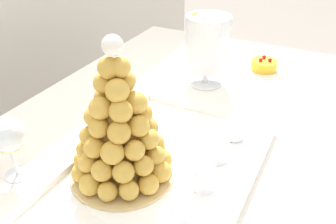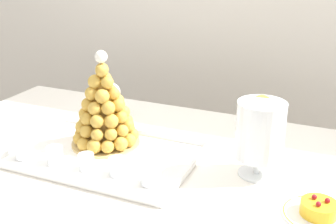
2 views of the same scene
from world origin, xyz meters
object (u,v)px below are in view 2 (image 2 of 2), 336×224
Objects in this scene: dessert_cup_right at (149,177)px; wine_glass at (111,94)px; dessert_cup_left at (24,150)px; serving_tray at (104,156)px; croquembouche at (104,110)px; fruit_tart_plate at (318,212)px; dessert_cup_centre at (86,162)px; dessert_cup_mid_right at (118,167)px; dessert_cup_mid_left at (55,156)px; macaron_goblet at (260,131)px.

dessert_cup_right is 0.33× the size of wine_glass.
dessert_cup_left is at bearing -178.57° from dessert_cup_right.
wine_glass is at bearing 115.96° from serving_tray.
croquembouche is 0.75m from fruit_tart_plate.
dessert_cup_centre is (0.04, -0.18, -0.10)m from croquembouche.
dessert_cup_centre is at bearing -88.74° from serving_tray.
croquembouche reaches higher than dessert_cup_centre.
croquembouche reaches higher than dessert_cup_mid_right.
dessert_cup_mid_right is at bearing -49.80° from croquembouche.
dessert_cup_mid_right is (0.11, -0.09, 0.03)m from serving_tray.
dessert_cup_mid_left is 0.42m from wine_glass.
dessert_cup_mid_left reaches higher than dessert_cup_centre.
dessert_cup_mid_left is 0.80m from fruit_tart_plate.
dessert_cup_left reaches higher than dessert_cup_mid_right.
dessert_cup_mid_right is at bearing 3.66° from dessert_cup_mid_left.
wine_glass reaches higher than serving_tray.
wine_glass is (-0.36, 0.41, 0.08)m from dessert_cup_right.
dessert_cup_centre and dessert_cup_mid_right have the same top height.
dessert_cup_centre is at bearing -174.15° from dessert_cup_mid_right.
fruit_tart_plate is (0.80, 0.04, -0.02)m from dessert_cup_mid_left.
dessert_cup_mid_right is 0.47m from wine_glass.
croquembouche is at bearing 67.81° from dessert_cup_mid_left.
dessert_cup_right is 0.35m from macaron_goblet.
macaron_goblet is (0.49, 0.19, 0.11)m from dessert_cup_centre.
croquembouche is at bearing 116.21° from serving_tray.
serving_tray is 10.55× the size of dessert_cup_mid_right.
dessert_cup_centre is 0.34× the size of wine_glass.
croquembouche is at bearing 102.42° from dessert_cup_centre.
dessert_cup_right is at bearing -35.69° from croquembouche.
croquembouche reaches higher than wine_glass.
macaron_goblet reaches higher than dessert_cup_centre.
dessert_cup_right is at bearing -26.04° from serving_tray.
macaron_goblet is at bearing 34.84° from dessert_cup_right.
croquembouche reaches higher than dessert_cup_right.
croquembouche reaches higher than serving_tray.
fruit_tart_plate is at bearing -38.68° from macaron_goblet.
serving_tray is 1.81× the size of croquembouche.
dessert_cup_mid_left is 0.12m from dessert_cup_centre.
wine_glass is (-0.11, 0.22, -0.03)m from croquembouche.
serving_tray is 10.80× the size of dessert_cup_mid_left.
dessert_cup_left reaches higher than dessert_cup_right.
dessert_cup_left is (-0.23, -0.12, 0.03)m from serving_tray.
wine_glass reaches higher than dessert_cup_mid_left.
macaron_goblet reaches higher than dessert_cup_mid_right.
dessert_cup_right is (0.45, 0.01, -0.01)m from dessert_cup_left.
dessert_cup_centre is at bearing 1.66° from dessert_cup_mid_left.
dessert_cup_left is 0.38× the size of wine_glass.
dessert_cup_mid_left is 0.65m from macaron_goblet.
serving_tray is at bearing 138.53° from dessert_cup_mid_right.
croquembouche is at bearing 168.59° from fruit_tart_plate.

